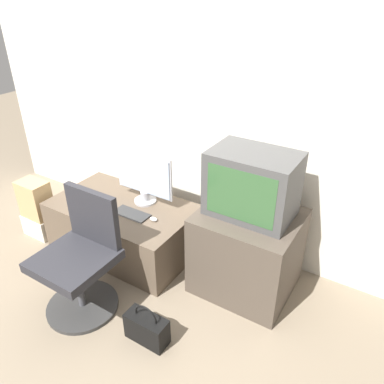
{
  "coord_description": "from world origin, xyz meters",
  "views": [
    {
      "loc": [
        1.78,
        -1.27,
        2.15
      ],
      "look_at": [
        0.43,
        0.89,
        0.7
      ],
      "focal_mm": 35.0,
      "sensor_mm": 36.0,
      "label": 1
    }
  ],
  "objects_px": {
    "mouse": "(154,219)",
    "crt_tv": "(252,184)",
    "main_monitor": "(144,177)",
    "office_chair": "(81,261)",
    "cardboard_box_lower": "(41,224)",
    "handbag": "(147,328)",
    "keyboard": "(132,214)"
  },
  "relations": [
    {
      "from": "keyboard",
      "to": "office_chair",
      "type": "relative_size",
      "value": 0.34
    },
    {
      "from": "handbag",
      "to": "mouse",
      "type": "bearing_deg",
      "value": 122.4
    },
    {
      "from": "cardboard_box_lower",
      "to": "handbag",
      "type": "distance_m",
      "value": 1.69
    },
    {
      "from": "keyboard",
      "to": "mouse",
      "type": "bearing_deg",
      "value": 5.88
    },
    {
      "from": "main_monitor",
      "to": "office_chair",
      "type": "relative_size",
      "value": 0.63
    },
    {
      "from": "mouse",
      "to": "cardboard_box_lower",
      "type": "height_order",
      "value": "mouse"
    },
    {
      "from": "keyboard",
      "to": "mouse",
      "type": "relative_size",
      "value": 4.61
    },
    {
      "from": "mouse",
      "to": "cardboard_box_lower",
      "type": "distance_m",
      "value": 1.29
    },
    {
      "from": "main_monitor",
      "to": "office_chair",
      "type": "bearing_deg",
      "value": -85.19
    },
    {
      "from": "cardboard_box_lower",
      "to": "handbag",
      "type": "bearing_deg",
      "value": -15.22
    },
    {
      "from": "cardboard_box_lower",
      "to": "office_chair",
      "type": "bearing_deg",
      "value": -21.71
    },
    {
      "from": "mouse",
      "to": "office_chair",
      "type": "height_order",
      "value": "office_chair"
    },
    {
      "from": "mouse",
      "to": "cardboard_box_lower",
      "type": "relative_size",
      "value": 0.22
    },
    {
      "from": "mouse",
      "to": "handbag",
      "type": "relative_size",
      "value": 0.22
    },
    {
      "from": "mouse",
      "to": "crt_tv",
      "type": "bearing_deg",
      "value": 15.33
    },
    {
      "from": "main_monitor",
      "to": "cardboard_box_lower",
      "type": "bearing_deg",
      "value": -156.55
    },
    {
      "from": "main_monitor",
      "to": "mouse",
      "type": "xyz_separation_m",
      "value": [
        0.24,
        -0.21,
        -0.22
      ]
    },
    {
      "from": "crt_tv",
      "to": "office_chair",
      "type": "height_order",
      "value": "crt_tv"
    },
    {
      "from": "mouse",
      "to": "office_chair",
      "type": "bearing_deg",
      "value": -105.37
    },
    {
      "from": "main_monitor",
      "to": "office_chair",
      "type": "height_order",
      "value": "main_monitor"
    },
    {
      "from": "mouse",
      "to": "crt_tv",
      "type": "distance_m",
      "value": 0.88
    },
    {
      "from": "keyboard",
      "to": "handbag",
      "type": "bearing_deg",
      "value": -45.38
    },
    {
      "from": "main_monitor",
      "to": "keyboard",
      "type": "relative_size",
      "value": 1.83
    },
    {
      "from": "main_monitor",
      "to": "handbag",
      "type": "distance_m",
      "value": 1.24
    },
    {
      "from": "cardboard_box_lower",
      "to": "handbag",
      "type": "relative_size",
      "value": 0.99
    },
    {
      "from": "keyboard",
      "to": "cardboard_box_lower",
      "type": "height_order",
      "value": "keyboard"
    },
    {
      "from": "cardboard_box_lower",
      "to": "handbag",
      "type": "height_order",
      "value": "handbag"
    },
    {
      "from": "crt_tv",
      "to": "handbag",
      "type": "bearing_deg",
      "value": -110.34
    },
    {
      "from": "office_chair",
      "to": "mouse",
      "type": "bearing_deg",
      "value": 74.63
    },
    {
      "from": "keyboard",
      "to": "crt_tv",
      "type": "xyz_separation_m",
      "value": [
        0.95,
        0.22,
        0.45
      ]
    },
    {
      "from": "mouse",
      "to": "crt_tv",
      "type": "relative_size",
      "value": 0.11
    },
    {
      "from": "main_monitor",
      "to": "crt_tv",
      "type": "height_order",
      "value": "crt_tv"
    }
  ]
}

